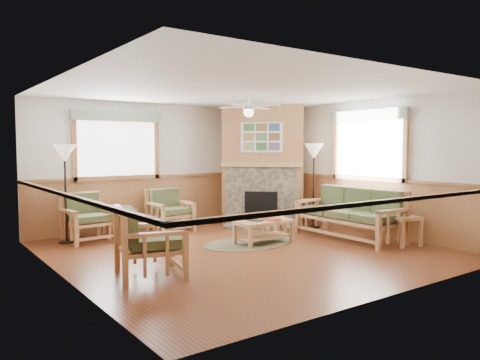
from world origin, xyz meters
TOP-DOWN VIEW (x-y plane):
  - floor at (0.00, 0.00)m, footprint 6.00×6.00m
  - ceiling at (0.00, 0.00)m, footprint 6.00×6.00m
  - wall_back at (0.00, 3.00)m, footprint 6.00×0.02m
  - wall_front at (0.00, -3.00)m, footprint 6.00×0.02m
  - wall_left at (-3.00, 0.00)m, footprint 0.02×6.00m
  - wall_right at (3.00, 0.00)m, footprint 0.02×6.00m
  - wainscot at (0.00, 0.00)m, footprint 6.00×6.00m
  - fireplace at (2.05, 2.05)m, footprint 3.11×3.11m
  - window_back at (-1.10, 2.96)m, footprint 1.90×0.16m
  - window_right at (2.96, -0.20)m, footprint 0.16×1.90m
  - ceiling_fan at (0.30, 0.30)m, footprint 1.59×1.59m
  - sofa at (2.23, -0.35)m, footprint 2.13×0.90m
  - armchair_back_left at (-1.94, 2.34)m, footprint 0.87×0.87m
  - armchair_back_right at (-0.18, 2.41)m, footprint 0.81×0.81m
  - armchair_left at (-2.01, -0.54)m, footprint 1.03×1.03m
  - coffee_table at (0.61, 0.24)m, footprint 1.08×0.56m
  - end_table_chairs at (-1.38, 2.55)m, footprint 0.60×0.59m
  - end_table_sofa at (2.55, -1.36)m, footprint 0.57×0.56m
  - footstool at (1.31, 0.77)m, footprint 0.56×0.56m
  - braided_rug at (0.36, 0.39)m, footprint 1.86×1.86m
  - floor_lamp_left at (-2.31, 2.40)m, footprint 0.50×0.50m
  - floor_lamp_right at (2.55, 0.94)m, footprint 0.54×0.54m
  - book_red at (0.76, 0.19)m, footprint 0.25×0.32m
  - book_dark at (0.46, 0.31)m, footprint 0.24×0.30m

SIDE VIEW (x-z plane):
  - floor at x=0.00m, z-range -0.01..0.00m
  - braided_rug at x=0.36m, z-range 0.00..0.01m
  - footstool at x=1.31m, z-range 0.00..0.37m
  - coffee_table at x=0.61m, z-range 0.00..0.43m
  - end_table_sofa at x=2.55m, z-range 0.00..0.53m
  - end_table_chairs at x=-1.38m, z-range 0.00..0.58m
  - armchair_back_right at x=-0.18m, z-range 0.00..0.88m
  - armchair_back_left at x=-1.94m, z-range 0.00..0.90m
  - book_dark at x=0.46m, z-range 0.44..0.46m
  - book_red at x=0.76m, z-range 0.44..0.47m
  - armchair_left at x=-2.01m, z-range 0.00..0.96m
  - sofa at x=2.23m, z-range 0.00..0.98m
  - wainscot at x=0.00m, z-range 0.00..1.10m
  - floor_lamp_left at x=-2.31m, z-range 0.00..1.82m
  - floor_lamp_right at x=2.55m, z-range 0.00..1.86m
  - wall_back at x=0.00m, z-range 0.00..2.70m
  - wall_front at x=0.00m, z-range 0.00..2.70m
  - wall_left at x=-3.00m, z-range 0.00..2.70m
  - wall_right at x=3.00m, z-range 0.00..2.70m
  - fireplace at x=2.05m, z-range 0.00..2.70m
  - window_back at x=-1.10m, z-range 1.78..3.28m
  - window_right at x=2.96m, z-range 1.78..3.28m
  - ceiling_fan at x=0.30m, z-range 2.48..2.84m
  - ceiling at x=0.00m, z-range 2.70..2.71m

